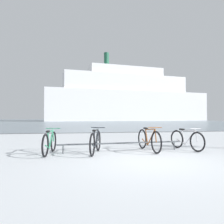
% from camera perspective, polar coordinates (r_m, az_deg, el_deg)
% --- Properties ---
extents(ground, '(80.00, 132.00, 0.08)m').
position_cam_1_polar(ground, '(59.14, -7.73, -2.50)').
color(ground, silver).
extents(bike_rack, '(4.15, 0.33, 0.31)m').
position_cam_1_polar(bike_rack, '(6.96, 2.73, -8.44)').
color(bike_rack, '#4C5156').
rests_on(bike_rack, ground).
extents(bicycle_0, '(0.46, 1.64, 0.77)m').
position_cam_1_polar(bicycle_0, '(6.78, -16.41, -7.91)').
color(bicycle_0, black).
rests_on(bicycle_0, ground).
extents(bicycle_1, '(0.59, 1.62, 0.79)m').
position_cam_1_polar(bicycle_1, '(6.63, -4.44, -8.02)').
color(bicycle_1, black).
rests_on(bicycle_1, ground).
extents(bicycle_2, '(0.46, 1.77, 0.81)m').
position_cam_1_polar(bicycle_2, '(7.19, 9.86, -7.41)').
color(bicycle_2, black).
rests_on(bicycle_2, ground).
extents(bicycle_3, '(0.55, 1.58, 0.76)m').
position_cam_1_polar(bicycle_3, '(7.77, 19.41, -7.07)').
color(bicycle_3, black).
rests_on(bicycle_3, ground).
extents(ferry_ship, '(50.13, 14.70, 20.05)m').
position_cam_1_polar(ferry_ship, '(64.36, 4.54, 3.61)').
color(ferry_ship, white).
rests_on(ferry_ship, ground).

